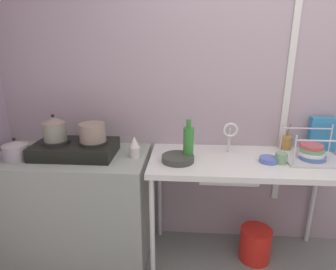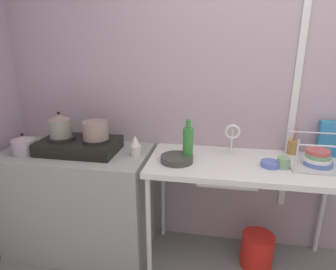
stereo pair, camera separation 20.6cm
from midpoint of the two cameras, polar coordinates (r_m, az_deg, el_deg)
wall_back at (r=2.40m, az=24.29°, el=7.59°), size 5.23×0.10×2.62m
wall_metal_strip at (r=2.35m, az=26.81°, el=10.31°), size 0.05×0.01×2.09m
counter_concrete at (r=2.50m, az=-14.83°, el=-12.52°), size 1.15×0.61×0.87m
counter_sink at (r=2.15m, az=17.83°, el=-7.00°), size 1.39×0.61×0.87m
stove at (r=2.28m, az=-14.83°, el=-2.04°), size 0.60×0.36×0.12m
pot_on_left_burner at (r=2.30m, az=-18.37°, el=1.75°), size 0.17×0.17×0.20m
pot_on_right_burner at (r=2.19m, az=-11.69°, el=0.92°), size 0.19×0.19×0.13m
pot_beside_stove at (r=2.38m, az=-24.66°, el=-1.81°), size 0.18×0.18×0.16m
percolator at (r=2.13m, az=-3.78°, el=-2.21°), size 0.08×0.08×0.16m
sink_basin at (r=2.10m, az=14.41°, el=-7.06°), size 0.41×0.30×0.12m
faucet at (r=2.16m, az=15.38°, el=0.04°), size 0.11×0.07×0.25m
frying_pan at (r=2.04m, az=4.66°, el=-4.82°), size 0.23×0.23×0.04m
dish_rack at (r=2.25m, az=30.05°, el=-4.31°), size 0.38×0.31×0.23m
cup_by_rack at (r=2.12m, az=24.66°, el=-5.12°), size 0.08×0.08×0.07m
small_bowl_on_drainboard at (r=2.11m, az=22.38°, el=-5.42°), size 0.13×0.13×0.04m
bottle_by_sink at (r=2.04m, az=6.89°, el=-1.73°), size 0.08×0.08×0.30m
cereal_box at (r=2.48m, az=32.10°, el=-0.72°), size 0.20×0.09×0.26m
utensil_jar at (r=2.41m, az=25.90°, el=-2.20°), size 0.08×0.08×0.22m
bucket_on_floor at (r=2.52m, az=19.72°, el=-20.88°), size 0.25×0.25×0.27m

